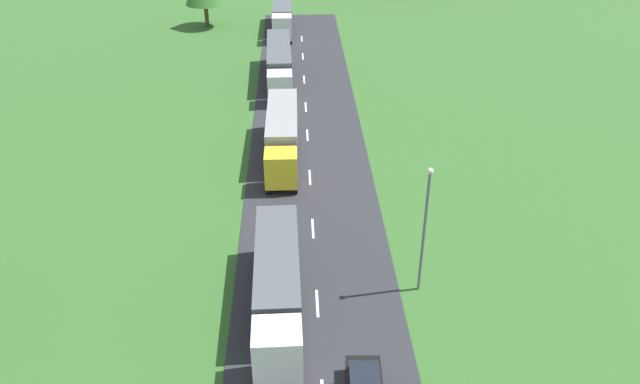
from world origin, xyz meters
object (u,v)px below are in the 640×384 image
at_px(truck_third, 282,134).
at_px(lamppost_second, 425,225).
at_px(truck_second, 277,285).
at_px(truck_fifth, 282,16).
at_px(truck_fourth, 279,63).

bearing_deg(truck_third, lamppost_second, -64.58).
xyz_separation_m(truck_second, truck_fifth, (-0.21, 55.86, -0.04)).
bearing_deg(truck_second, truck_fourth, 90.61).
height_order(truck_second, truck_fourth, truck_fourth).
height_order(truck_fourth, truck_fifth, truck_fourth).
distance_m(truck_fourth, lamppost_second, 36.37).
bearing_deg(truck_fifth, truck_third, -89.54).
bearing_deg(truck_fifth, lamppost_second, -80.91).
relative_size(truck_second, lamppost_second, 1.48).
bearing_deg(lamppost_second, truck_fifth, 99.09).
relative_size(truck_second, truck_fourth, 0.85).
height_order(truck_third, truck_fifth, truck_third).
height_order(truck_second, truck_third, truck_third).
bearing_deg(truck_fourth, lamppost_second, -75.93).
distance_m(truck_fifth, lamppost_second, 54.74).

